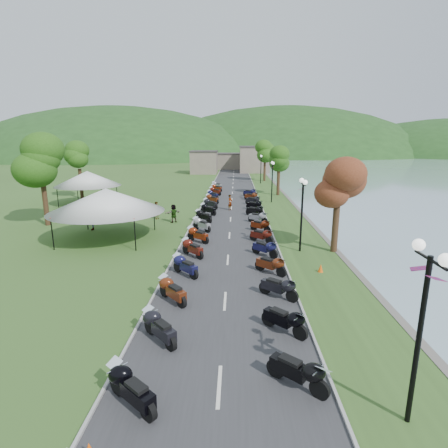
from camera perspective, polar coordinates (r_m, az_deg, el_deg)
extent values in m
cube|color=#353538|center=(46.11, 1.30, 4.03)|extent=(7.00, 120.00, 0.02)
cube|color=gray|center=(90.66, 0.34, 10.24)|extent=(18.00, 16.00, 5.00)
imported|color=slate|center=(35.21, -10.81, 0.83)|extent=(0.66, 0.75, 1.72)
imported|color=slate|center=(38.08, -15.68, 1.51)|extent=(0.82, 0.48, 1.66)
imported|color=slate|center=(32.39, -20.70, -0.90)|extent=(0.93, 1.37, 1.96)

